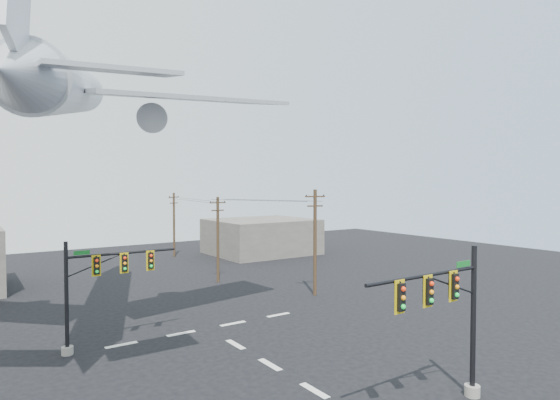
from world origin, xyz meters
TOP-DOWN VIEW (x-y plane):
  - ground at (0.00, 0.00)m, footprint 120.00×120.00m
  - lane_markings at (0.00, 5.33)m, footprint 14.00×21.20m
  - signal_mast_near at (4.08, -4.81)m, footprint 7.51×0.80m
  - signal_mast_far at (-7.42, 12.08)m, footprint 7.07×0.75m
  - utility_pole_a at (12.40, 15.47)m, footprint 1.91×0.62m
  - utility_pole_b at (7.66, 25.57)m, footprint 1.79×0.30m
  - utility_pole_c at (10.30, 44.25)m, footprint 1.74×0.78m
  - power_lines at (9.37, 29.56)m, footprint 6.43×28.79m
  - airliner at (-8.49, 15.62)m, footprint 29.29×31.60m
  - building_right at (22.00, 40.00)m, footprint 14.00×12.00m

SIDE VIEW (x-z plane):
  - ground at x=0.00m, z-range 0.00..0.00m
  - lane_markings at x=0.00m, z-range 0.01..0.01m
  - building_right at x=22.00m, z-range 0.00..5.00m
  - signal_mast_far at x=-7.42m, z-range 0.46..7.24m
  - signal_mast_near at x=4.08m, z-range 0.49..7.76m
  - utility_pole_b at x=7.66m, z-range 0.20..9.05m
  - utility_pole_c at x=10.30m, z-range 0.21..9.14m
  - utility_pole_a at x=12.40m, z-range 0.22..9.90m
  - power_lines at x=9.37m, z-range 8.18..8.56m
  - airliner at x=-8.49m, z-range 12.22..20.72m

